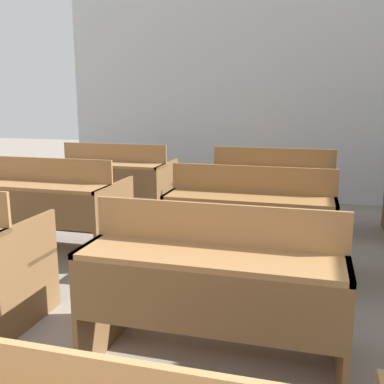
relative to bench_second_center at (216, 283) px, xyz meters
name	(u,v)px	position (x,y,z in m)	size (l,w,h in m)	color
wall_back	(289,93)	(0.08, 4.26, 1.04)	(6.48, 0.06, 3.03)	silver
bench_second_center	(216,283)	(0.00, 0.00, 0.00)	(1.32, 0.80, 0.91)	brown
bench_third_left	(49,204)	(-1.89, 1.37, 0.00)	(1.32, 0.80, 0.91)	brown
bench_third_center	(251,219)	(0.00, 1.36, 0.00)	(1.32, 0.80, 0.91)	brown
bench_back_left	(115,179)	(-1.85, 2.74, 0.00)	(1.32, 0.80, 0.91)	brown
bench_back_center	(272,187)	(0.03, 2.76, 0.00)	(1.32, 0.80, 0.91)	brown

